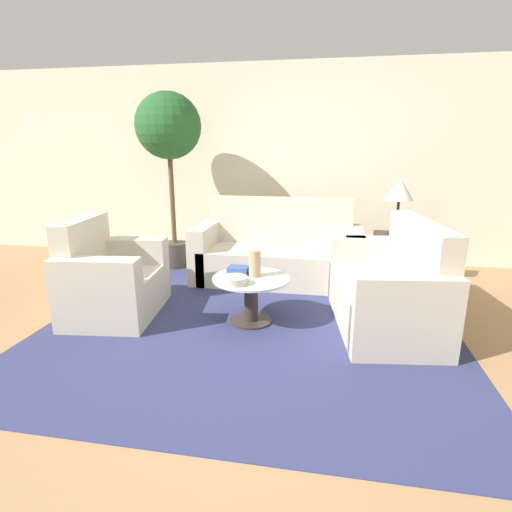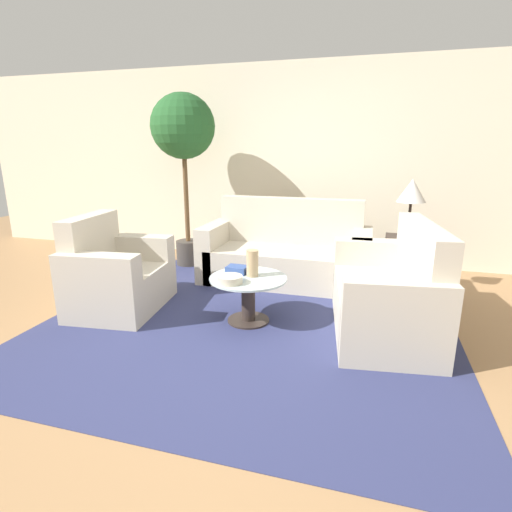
# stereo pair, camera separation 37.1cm
# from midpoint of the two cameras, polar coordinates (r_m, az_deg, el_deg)

# --- Properties ---
(ground_plane) EXTENTS (14.00, 14.00, 0.00)m
(ground_plane) POSITION_cam_midpoint_polar(r_m,az_deg,el_deg) (3.18, -6.88, -13.57)
(ground_plane) COLOR #9E754C
(wall_back) EXTENTS (10.00, 0.06, 2.60)m
(wall_back) POSITION_cam_midpoint_polar(r_m,az_deg,el_deg) (5.56, 1.34, 12.91)
(wall_back) COLOR beige
(wall_back) RESTS_ON ground_plane
(rug) EXTENTS (3.55, 3.33, 0.01)m
(rug) POSITION_cam_midpoint_polar(r_m,az_deg,el_deg) (3.67, -3.63, -9.32)
(rug) COLOR navy
(rug) RESTS_ON ground_plane
(sofa_main) EXTENTS (1.91, 0.81, 0.95)m
(sofa_main) POSITION_cam_midpoint_polar(r_m,az_deg,el_deg) (4.71, 0.85, 0.16)
(sofa_main) COLOR beige
(sofa_main) RESTS_ON ground_plane
(armchair) EXTENTS (0.84, 1.05, 0.91)m
(armchair) POSITION_cam_midpoint_polar(r_m,az_deg,el_deg) (4.04, -22.71, -3.63)
(armchair) COLOR beige
(armchair) RESTS_ON ground_plane
(loveseat) EXTENTS (0.95, 1.54, 0.93)m
(loveseat) POSITION_cam_midpoint_polar(r_m,az_deg,el_deg) (3.66, 15.98, -4.93)
(loveseat) COLOR beige
(loveseat) RESTS_ON ground_plane
(coffee_table) EXTENTS (0.69, 0.69, 0.42)m
(coffee_table) POSITION_cam_midpoint_polar(r_m,az_deg,el_deg) (3.57, -3.70, -5.40)
(coffee_table) COLOR #332823
(coffee_table) RESTS_ON ground_plane
(side_table) EXTENTS (0.43, 0.43, 0.60)m
(side_table) POSITION_cam_midpoint_polar(r_m,az_deg,el_deg) (4.70, 16.90, -0.60)
(side_table) COLOR #332823
(side_table) RESTS_ON ground_plane
(table_lamp) EXTENTS (0.30, 0.30, 0.62)m
(table_lamp) POSITION_cam_midpoint_polar(r_m,az_deg,el_deg) (4.55, 17.66, 8.83)
(table_lamp) COLOR #332823
(table_lamp) RESTS_ON side_table
(potted_plant) EXTENTS (0.80, 0.80, 2.18)m
(potted_plant) POSITION_cam_midpoint_polar(r_m,az_deg,el_deg) (5.23, -14.45, 16.40)
(potted_plant) COLOR #3D3833
(potted_plant) RESTS_ON ground_plane
(vase) EXTENTS (0.11, 0.11, 0.24)m
(vase) POSITION_cam_midpoint_polar(r_m,az_deg,el_deg) (3.52, -3.19, -1.09)
(vase) COLOR tan
(vase) RESTS_ON coffee_table
(bowl) EXTENTS (0.21, 0.21, 0.06)m
(bowl) POSITION_cam_midpoint_polar(r_m,az_deg,el_deg) (3.36, -6.23, -3.51)
(bowl) COLOR beige
(bowl) RESTS_ON coffee_table
(book_stack) EXTENTS (0.19, 0.15, 0.07)m
(book_stack) POSITION_cam_midpoint_polar(r_m,az_deg,el_deg) (3.62, -5.46, -2.07)
(book_stack) COLOR #334C8C
(book_stack) RESTS_ON coffee_table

